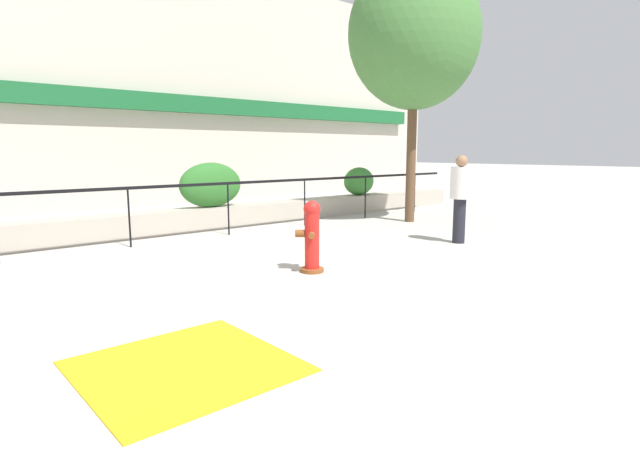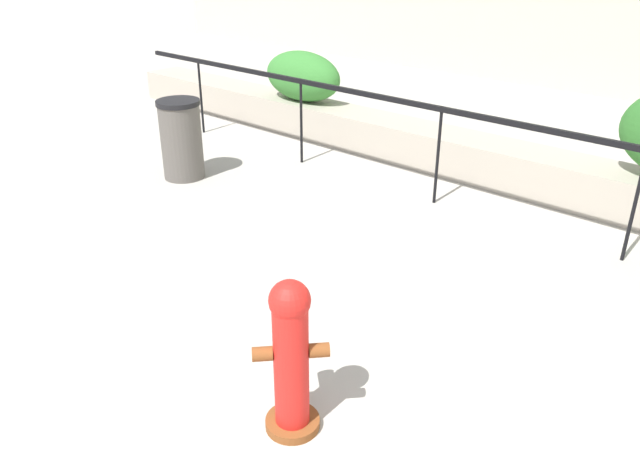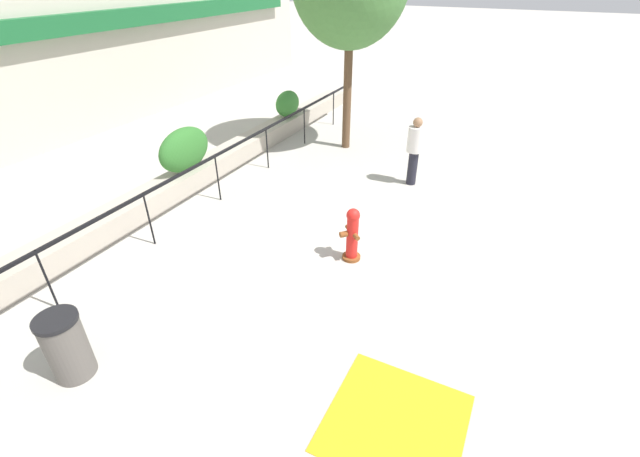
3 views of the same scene
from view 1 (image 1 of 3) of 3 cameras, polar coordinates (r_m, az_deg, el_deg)
ground_plane at (r=7.37m, az=9.82°, el=-5.46°), size 120.00×120.00×0.00m
building_facade at (r=17.50m, az=-23.24°, el=15.31°), size 30.00×1.36×8.00m
planter_wall_low at (r=11.95m, az=-13.11°, el=1.14°), size 18.00×0.70×0.50m
fence_railing_segment at (r=10.92m, az=-10.50°, el=4.56°), size 15.00×0.05×1.15m
hedge_bush_1 at (r=11.98m, az=-12.37°, el=4.89°), size 1.58×0.62×1.04m
hedge_bush_2 at (r=15.02m, az=4.48°, el=5.42°), size 1.11×0.62×0.83m
fire_hydrant at (r=7.44m, az=-0.96°, el=-0.84°), size 0.50×0.50×1.08m
street_tree at (r=13.29m, az=10.75°, el=20.86°), size 3.43×3.08×6.42m
pedestrian at (r=10.17m, az=15.74°, el=3.91°), size 0.51×0.51×1.73m
tactile_warning_pad at (r=4.51m, az=-15.14°, el=-14.95°), size 1.64×1.64×0.01m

